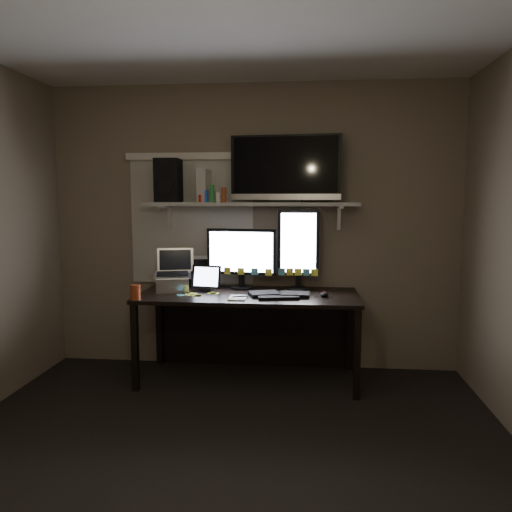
# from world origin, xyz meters

# --- Properties ---
(floor) EXTENTS (3.60, 3.60, 0.00)m
(floor) POSITION_xyz_m (0.00, 0.00, 0.00)
(floor) COLOR black
(floor) RESTS_ON ground
(ceiling) EXTENTS (3.60, 3.60, 0.00)m
(ceiling) POSITION_xyz_m (0.00, 0.00, 2.50)
(ceiling) COLOR silver
(ceiling) RESTS_ON back_wall
(back_wall) EXTENTS (3.60, 0.00, 3.60)m
(back_wall) POSITION_xyz_m (0.00, 1.80, 1.25)
(back_wall) COLOR #796757
(back_wall) RESTS_ON floor
(window_blinds) EXTENTS (1.10, 0.02, 1.10)m
(window_blinds) POSITION_xyz_m (-0.55, 1.79, 1.30)
(window_blinds) COLOR beige
(window_blinds) RESTS_ON back_wall
(desk) EXTENTS (1.80, 0.75, 0.73)m
(desk) POSITION_xyz_m (0.00, 1.55, 0.55)
(desk) COLOR black
(desk) RESTS_ON floor
(wall_shelf) EXTENTS (1.80, 0.35, 0.03)m
(wall_shelf) POSITION_xyz_m (0.00, 1.62, 1.46)
(wall_shelf) COLOR #A8A8A3
(wall_shelf) RESTS_ON back_wall
(monitor_landscape) EXTENTS (0.61, 0.14, 0.54)m
(monitor_landscape) POSITION_xyz_m (-0.09, 1.65, 1.00)
(monitor_landscape) COLOR black
(monitor_landscape) RESTS_ON desk
(monitor_portrait) EXTENTS (0.35, 0.09, 0.70)m
(monitor_portrait) POSITION_xyz_m (0.40, 1.64, 1.08)
(monitor_portrait) COLOR black
(monitor_portrait) RESTS_ON desk
(keyboard) EXTENTS (0.52, 0.27, 0.03)m
(keyboard) POSITION_xyz_m (0.26, 1.35, 0.74)
(keyboard) COLOR black
(keyboard) RESTS_ON desk
(mouse) EXTENTS (0.08, 0.11, 0.04)m
(mouse) POSITION_xyz_m (0.62, 1.37, 0.75)
(mouse) COLOR black
(mouse) RESTS_ON desk
(notepad) EXTENTS (0.14, 0.19, 0.01)m
(notepad) POSITION_xyz_m (-0.06, 1.22, 0.74)
(notepad) COLOR silver
(notepad) RESTS_ON desk
(tablet) EXTENTS (0.27, 0.15, 0.22)m
(tablet) POSITION_xyz_m (-0.37, 1.50, 0.84)
(tablet) COLOR black
(tablet) RESTS_ON desk
(file_sorter) EXTENTS (0.22, 0.15, 0.26)m
(file_sorter) POSITION_xyz_m (-0.51, 1.73, 0.86)
(file_sorter) COLOR black
(file_sorter) RESTS_ON desk
(laptop) EXTENTS (0.36, 0.32, 0.35)m
(laptop) POSITION_xyz_m (-0.65, 1.49, 0.90)
(laptop) COLOR silver
(laptop) RESTS_ON desk
(cup) EXTENTS (0.09, 0.09, 0.12)m
(cup) POSITION_xyz_m (-0.85, 1.11, 0.79)
(cup) COLOR #97391B
(cup) RESTS_ON desk
(sticky_notes) EXTENTS (0.32, 0.25, 0.00)m
(sticky_notes) POSITION_xyz_m (-0.42, 1.36, 0.73)
(sticky_notes) COLOR #F3F142
(sticky_notes) RESTS_ON desk
(tv) EXTENTS (0.95, 0.26, 0.56)m
(tv) POSITION_xyz_m (0.29, 1.66, 1.76)
(tv) COLOR black
(tv) RESTS_ON wall_shelf
(game_console) EXTENTS (0.08, 0.24, 0.28)m
(game_console) POSITION_xyz_m (-0.41, 1.64, 1.62)
(game_console) COLOR silver
(game_console) RESTS_ON wall_shelf
(speaker) EXTENTS (0.21, 0.25, 0.37)m
(speaker) POSITION_xyz_m (-0.72, 1.64, 1.66)
(speaker) COLOR black
(speaker) RESTS_ON wall_shelf
(bottles) EXTENTS (0.23, 0.05, 0.15)m
(bottles) POSITION_xyz_m (-0.32, 1.54, 1.55)
(bottles) COLOR #A50F0C
(bottles) RESTS_ON wall_shelf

